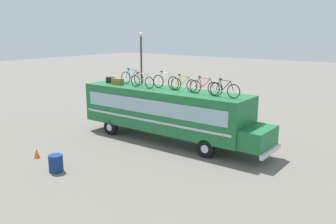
{
  "coord_description": "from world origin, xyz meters",
  "views": [
    {
      "loc": [
        12.11,
        -15.67,
        6.15
      ],
      "look_at": [
        0.33,
        0.0,
        1.69
      ],
      "focal_mm": 38.33,
      "sensor_mm": 36.0,
      "label": 1
    }
  ],
  "objects_px": {
    "bus": "(167,110)",
    "rooftop_bicycle_6": "(225,90)",
    "rooftop_bicycle_1": "(132,78)",
    "trash_bin": "(56,163)",
    "luggage_bag_2": "(117,81)",
    "luggage_bag_1": "(111,80)",
    "rooftop_bicycle_2": "(142,81)",
    "traffic_cone": "(37,153)",
    "rooftop_bicycle_4": "(184,84)",
    "rooftop_bicycle_5": "(204,87)",
    "street_lamp": "(141,68)",
    "rooftop_bicycle_3": "(166,82)"
  },
  "relations": [
    {
      "from": "bus",
      "to": "street_lamp",
      "type": "distance_m",
      "value": 8.04
    },
    {
      "from": "bus",
      "to": "rooftop_bicycle_6",
      "type": "height_order",
      "value": "rooftop_bicycle_6"
    },
    {
      "from": "rooftop_bicycle_3",
      "to": "rooftop_bicycle_6",
      "type": "bearing_deg",
      "value": -5.61
    },
    {
      "from": "luggage_bag_2",
      "to": "rooftop_bicycle_1",
      "type": "relative_size",
      "value": 0.41
    },
    {
      "from": "traffic_cone",
      "to": "trash_bin",
      "type": "bearing_deg",
      "value": -12.64
    },
    {
      "from": "rooftop_bicycle_2",
      "to": "street_lamp",
      "type": "xyz_separation_m",
      "value": [
        -4.61,
        5.22,
        0.06
      ]
    },
    {
      "from": "rooftop_bicycle_2",
      "to": "rooftop_bicycle_1",
      "type": "bearing_deg",
      "value": 157.59
    },
    {
      "from": "bus",
      "to": "rooftop_bicycle_1",
      "type": "relative_size",
      "value": 6.46
    },
    {
      "from": "bus",
      "to": "traffic_cone",
      "type": "height_order",
      "value": "bus"
    },
    {
      "from": "rooftop_bicycle_1",
      "to": "rooftop_bicycle_3",
      "type": "relative_size",
      "value": 0.99
    },
    {
      "from": "luggage_bag_1",
      "to": "rooftop_bicycle_2",
      "type": "distance_m",
      "value": 2.83
    },
    {
      "from": "rooftop_bicycle_5",
      "to": "rooftop_bicycle_6",
      "type": "bearing_deg",
      "value": -6.05
    },
    {
      "from": "rooftop_bicycle_2",
      "to": "rooftop_bicycle_6",
      "type": "distance_m",
      "value": 5.24
    },
    {
      "from": "luggage_bag_2",
      "to": "street_lamp",
      "type": "relative_size",
      "value": 0.12
    },
    {
      "from": "luggage_bag_1",
      "to": "rooftop_bicycle_2",
      "type": "bearing_deg",
      "value": -4.92
    },
    {
      "from": "rooftop_bicycle_6",
      "to": "rooftop_bicycle_5",
      "type": "bearing_deg",
      "value": 173.95
    },
    {
      "from": "rooftop_bicycle_4",
      "to": "traffic_cone",
      "type": "bearing_deg",
      "value": -125.37
    },
    {
      "from": "bus",
      "to": "trash_bin",
      "type": "distance_m",
      "value": 6.9
    },
    {
      "from": "rooftop_bicycle_2",
      "to": "traffic_cone",
      "type": "relative_size",
      "value": 3.7
    },
    {
      "from": "rooftop_bicycle_1",
      "to": "bus",
      "type": "bearing_deg",
      "value": -4.5
    },
    {
      "from": "luggage_bag_1",
      "to": "traffic_cone",
      "type": "bearing_deg",
      "value": -81.17
    },
    {
      "from": "bus",
      "to": "rooftop_bicycle_5",
      "type": "distance_m",
      "value": 2.92
    },
    {
      "from": "rooftop_bicycle_2",
      "to": "traffic_cone",
      "type": "bearing_deg",
      "value": -107.68
    },
    {
      "from": "luggage_bag_2",
      "to": "rooftop_bicycle_5",
      "type": "relative_size",
      "value": 0.42
    },
    {
      "from": "bus",
      "to": "street_lamp",
      "type": "bearing_deg",
      "value": 141.28
    },
    {
      "from": "rooftop_bicycle_3",
      "to": "rooftop_bicycle_5",
      "type": "distance_m",
      "value": 2.67
    },
    {
      "from": "luggage_bag_1",
      "to": "rooftop_bicycle_1",
      "type": "distance_m",
      "value": 1.6
    },
    {
      "from": "rooftop_bicycle_4",
      "to": "street_lamp",
      "type": "xyz_separation_m",
      "value": [
        -7.2,
        4.8,
        0.06
      ]
    },
    {
      "from": "rooftop_bicycle_3",
      "to": "luggage_bag_2",
      "type": "bearing_deg",
      "value": -171.97
    },
    {
      "from": "rooftop_bicycle_2",
      "to": "rooftop_bicycle_5",
      "type": "distance_m",
      "value": 4.01
    },
    {
      "from": "luggage_bag_2",
      "to": "rooftop_bicycle_1",
      "type": "bearing_deg",
      "value": 35.98
    },
    {
      "from": "luggage_bag_2",
      "to": "rooftop_bicycle_3",
      "type": "height_order",
      "value": "rooftop_bicycle_3"
    },
    {
      "from": "street_lamp",
      "to": "trash_bin",
      "type": "bearing_deg",
      "value": -66.71
    },
    {
      "from": "luggage_bag_1",
      "to": "trash_bin",
      "type": "xyz_separation_m",
      "value": [
        3.19,
        -6.6,
        -2.75
      ]
    },
    {
      "from": "rooftop_bicycle_2",
      "to": "rooftop_bicycle_3",
      "type": "distance_m",
      "value": 1.42
    },
    {
      "from": "bus",
      "to": "rooftop_bicycle_6",
      "type": "distance_m",
      "value": 4.03
    },
    {
      "from": "luggage_bag_1",
      "to": "street_lamp",
      "type": "distance_m",
      "value": 5.3
    },
    {
      "from": "bus",
      "to": "rooftop_bicycle_4",
      "type": "xyz_separation_m",
      "value": [
        1.05,
        0.12,
        1.56
      ]
    },
    {
      "from": "rooftop_bicycle_4",
      "to": "rooftop_bicycle_6",
      "type": "xyz_separation_m",
      "value": [
        2.65,
        -0.34,
        0.01
      ]
    },
    {
      "from": "rooftop_bicycle_1",
      "to": "trash_bin",
      "type": "xyz_separation_m",
      "value": [
        1.63,
        -6.88,
        -2.98
      ]
    },
    {
      "from": "bus",
      "to": "street_lamp",
      "type": "height_order",
      "value": "street_lamp"
    },
    {
      "from": "rooftop_bicycle_5",
      "to": "rooftop_bicycle_6",
      "type": "height_order",
      "value": "rooftop_bicycle_6"
    },
    {
      "from": "rooftop_bicycle_1",
      "to": "rooftop_bicycle_3",
      "type": "xyz_separation_m",
      "value": [
        2.59,
        -0.06,
        -0.0
      ]
    },
    {
      "from": "bus",
      "to": "trash_bin",
      "type": "bearing_deg",
      "value": -99.88
    },
    {
      "from": "street_lamp",
      "to": "bus",
      "type": "bearing_deg",
      "value": -38.72
    },
    {
      "from": "luggage_bag_2",
      "to": "traffic_cone",
      "type": "height_order",
      "value": "luggage_bag_2"
    },
    {
      "from": "bus",
      "to": "rooftop_bicycle_1",
      "type": "bearing_deg",
      "value": 175.5
    },
    {
      "from": "rooftop_bicycle_3",
      "to": "rooftop_bicycle_4",
      "type": "bearing_deg",
      "value": -1.89
    },
    {
      "from": "rooftop_bicycle_2",
      "to": "street_lamp",
      "type": "height_order",
      "value": "street_lamp"
    },
    {
      "from": "rooftop_bicycle_6",
      "to": "rooftop_bicycle_1",
      "type": "bearing_deg",
      "value": 176.13
    }
  ]
}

